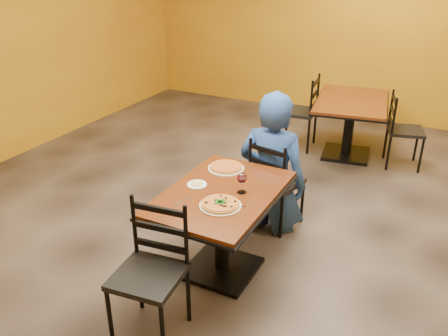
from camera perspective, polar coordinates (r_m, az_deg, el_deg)
The scene contains 18 objects.
floor at distance 4.39m, azimuth 2.76°, elevation -8.79°, with size 7.00×8.00×0.01m, color black.
wall_back at distance 7.54m, azimuth 16.40°, elevation 16.97°, with size 7.00×0.01×3.00m, color #C38F15.
table_main at distance 3.72m, azimuth -0.29°, elevation -5.51°, with size 0.83×1.23×0.75m.
table_second at distance 6.14m, azimuth 15.14°, elevation 6.32°, with size 1.05×1.41×0.75m.
chair_main_near at distance 3.22m, azimuth -9.26°, elevation -12.96°, with size 0.43×0.43×0.96m, color black, non-canonical shape.
chair_main_far at distance 4.45m, azimuth 6.45°, elevation -1.70°, with size 0.41×0.41×0.91m, color black, non-canonical shape.
chair_second_left at distance 6.32m, azimuth 9.04°, elevation 6.77°, with size 0.44×0.44×0.98m, color black, non-canonical shape.
chair_second_right at distance 6.08m, azimuth 21.26°, elevation 4.22°, with size 0.41×0.41×0.91m, color black, non-canonical shape.
diner at distance 4.33m, azimuth 5.99°, elevation 0.76°, with size 0.66×0.43×1.35m, color navy.
plate_main at distance 3.42m, azimuth -0.46°, elevation -4.60°, with size 0.31×0.31×0.01m, color white.
pizza_main at distance 3.41m, azimuth -0.46°, elevation -4.37°, with size 0.28×0.28×0.02m, color maroon.
plate_far at distance 3.99m, azimuth 0.25°, elevation -0.03°, with size 0.31×0.31×0.01m, color white.
pizza_far at distance 3.98m, azimuth 0.25°, elevation 0.18°, with size 0.28×0.28×0.02m, color orange.
side_plate at distance 3.72m, azimuth -3.32°, elevation -2.03°, with size 0.16×0.16×0.01m, color white.
dip at distance 3.72m, azimuth -3.32°, elevation -1.91°, with size 0.09×0.09×0.01m, color tan.
wine_glass at distance 3.57m, azimuth 2.19°, elevation -1.72°, with size 0.08×0.08×0.18m, color white, non-canonical shape.
fork at distance 3.50m, azimuth -5.19°, elevation -4.04°, with size 0.01×0.19×0.00m, color silver.
knife at distance 3.40m, azimuth 1.98°, elevation -4.86°, with size 0.01×0.21×0.00m, color silver.
Camera 1 is at (1.48, -3.33, 2.45)m, focal length 37.52 mm.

